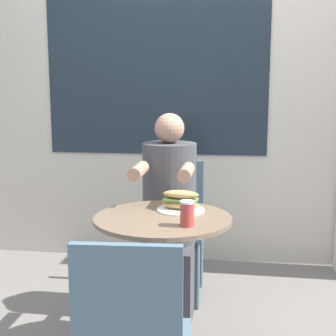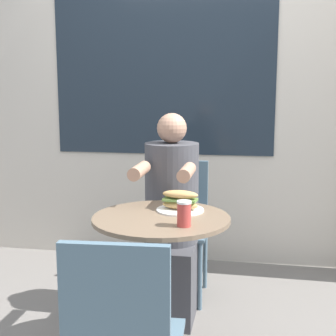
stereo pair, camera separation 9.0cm
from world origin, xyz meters
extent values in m
cube|color=beige|center=(0.00, 1.48, 1.40)|extent=(8.00, 0.08, 2.80)
cube|color=#1E2833|center=(-0.26, 1.43, 1.48)|extent=(1.68, 0.01, 1.28)
cylinder|color=brown|center=(0.00, 0.00, 0.73)|extent=(0.65, 0.65, 0.02)
cylinder|color=#515156|center=(0.00, 0.00, 0.37)|extent=(0.06, 0.06, 0.70)
cube|color=slate|center=(-0.04, 0.75, 0.44)|extent=(0.38, 0.38, 0.02)
cube|color=slate|center=(-0.04, 0.92, 0.66)|extent=(0.35, 0.03, 0.42)
cylinder|color=slate|center=(0.13, 0.59, 0.21)|extent=(0.03, 0.03, 0.43)
cylinder|color=slate|center=(-0.20, 0.59, 0.21)|extent=(0.03, 0.03, 0.43)
cylinder|color=slate|center=(0.13, 0.92, 0.21)|extent=(0.03, 0.03, 0.43)
cylinder|color=slate|center=(-0.20, 0.92, 0.21)|extent=(0.03, 0.03, 0.43)
cube|color=#424247|center=(-0.04, 0.47, 0.23)|extent=(0.30, 0.39, 0.45)
cylinder|color=#424247|center=(-0.04, 0.53, 0.74)|extent=(0.31, 0.31, 0.58)
sphere|color=tan|center=(-0.04, 0.53, 1.11)|extent=(0.17, 0.17, 0.17)
cylinder|color=tan|center=(0.09, 0.25, 0.91)|extent=(0.07, 0.25, 0.07)
cylinder|color=tan|center=(-0.16, 0.25, 0.91)|extent=(0.07, 0.25, 0.07)
cube|color=slate|center=(0.00, -0.78, 0.66)|extent=(0.35, 0.05, 0.42)
cylinder|color=white|center=(0.07, 0.12, 0.75)|extent=(0.23, 0.23, 0.01)
ellipsoid|color=tan|center=(0.07, 0.12, 0.77)|extent=(0.19, 0.09, 0.04)
cube|color=olive|center=(0.07, 0.12, 0.80)|extent=(0.17, 0.10, 0.01)
ellipsoid|color=tan|center=(0.07, 0.12, 0.82)|extent=(0.19, 0.09, 0.04)
cylinder|color=#B73D38|center=(0.13, -0.14, 0.79)|extent=(0.06, 0.06, 0.10)
cylinder|color=white|center=(0.13, -0.14, 0.85)|extent=(0.06, 0.06, 0.01)
camera|label=1|loc=(0.31, -2.10, 1.33)|focal=50.00mm
camera|label=2|loc=(0.40, -2.09, 1.33)|focal=50.00mm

